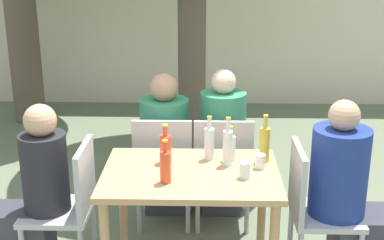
# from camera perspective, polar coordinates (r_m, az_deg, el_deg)

# --- Properties ---
(cafe_building_wall) EXTENTS (10.00, 0.08, 2.80)m
(cafe_building_wall) POSITION_cam_1_polar(r_m,az_deg,el_deg) (7.33, 0.81, 12.47)
(cafe_building_wall) COLOR beige
(cafe_building_wall) RESTS_ON ground_plane
(dining_table_front) EXTENTS (1.14, 0.80, 0.75)m
(dining_table_front) POSITION_cam_1_polar(r_m,az_deg,el_deg) (3.50, -0.13, -7.04)
(dining_table_front) COLOR tan
(dining_table_front) RESTS_ON ground_plane
(patio_chair_0) EXTENTS (0.44, 0.44, 0.92)m
(patio_chair_0) POSITION_cam_1_polar(r_m,az_deg,el_deg) (3.66, -12.91, -8.47)
(patio_chair_0) COLOR #B2B2B7
(patio_chair_0) RESTS_ON ground_plane
(patio_chair_1) EXTENTS (0.44, 0.44, 0.92)m
(patio_chair_1) POSITION_cam_1_polar(r_m,az_deg,el_deg) (3.62, 12.81, -8.78)
(patio_chair_1) COLOR #B2B2B7
(patio_chair_1) RESTS_ON ground_plane
(patio_chair_2) EXTENTS (0.44, 0.44, 0.92)m
(patio_chair_2) POSITION_cam_1_polar(r_m,az_deg,el_deg) (4.14, -3.04, -4.78)
(patio_chair_2) COLOR #B2B2B7
(patio_chair_2) RESTS_ON ground_plane
(patio_chair_3) EXTENTS (0.44, 0.44, 0.92)m
(patio_chair_3) POSITION_cam_1_polar(r_m,az_deg,el_deg) (4.13, 3.29, -4.85)
(patio_chair_3) COLOR #B2B2B7
(patio_chair_3) RESTS_ON ground_plane
(person_seated_0) EXTENTS (0.55, 0.30, 1.19)m
(person_seated_0) POSITION_cam_1_polar(r_m,az_deg,el_deg) (3.72, -16.56, -8.25)
(person_seated_0) COLOR #383842
(person_seated_0) RESTS_ON ground_plane
(person_seated_1) EXTENTS (0.58, 0.37, 1.24)m
(person_seated_1) POSITION_cam_1_polar(r_m,az_deg,el_deg) (3.66, 16.44, -8.21)
(person_seated_1) COLOR #383842
(person_seated_1) RESTS_ON ground_plane
(person_seated_2) EXTENTS (0.38, 0.59, 1.21)m
(person_seated_2) POSITION_cam_1_polar(r_m,az_deg,el_deg) (4.34, -2.81, -3.30)
(person_seated_2) COLOR #383842
(person_seated_2) RESTS_ON ground_plane
(person_seated_3) EXTENTS (0.36, 0.58, 1.24)m
(person_seated_3) POSITION_cam_1_polar(r_m,az_deg,el_deg) (4.33, 3.21, -3.21)
(person_seated_3) COLOR #383842
(person_seated_3) RESTS_ON ground_plane
(water_bottle_0) EXTENTS (0.07, 0.07, 0.33)m
(water_bottle_0) POSITION_cam_1_polar(r_m,az_deg,el_deg) (3.51, 3.83, -2.87)
(water_bottle_0) COLOR silver
(water_bottle_0) RESTS_ON dining_table_front
(water_bottle_1) EXTENTS (0.07, 0.07, 0.24)m
(water_bottle_1) POSITION_cam_1_polar(r_m,az_deg,el_deg) (3.60, 4.09, -2.93)
(water_bottle_1) COLOR silver
(water_bottle_1) RESTS_ON dining_table_front
(oil_cruet_2) EXTENTS (0.07, 0.07, 0.33)m
(oil_cruet_2) POSITION_cam_1_polar(r_m,az_deg,el_deg) (3.59, 7.75, -2.50)
(oil_cruet_2) COLOR gold
(oil_cruet_2) RESTS_ON dining_table_front
(soda_bottle_3) EXTENTS (0.07, 0.07, 0.28)m
(soda_bottle_3) POSITION_cam_1_polar(r_m,az_deg,el_deg) (3.26, -2.85, -4.93)
(soda_bottle_3) COLOR #DB4C2D
(soda_bottle_3) RESTS_ON dining_table_front
(water_bottle_4) EXTENTS (0.07, 0.07, 0.30)m
(water_bottle_4) POSITION_cam_1_polar(r_m,az_deg,el_deg) (3.61, 1.85, -2.43)
(water_bottle_4) COLOR silver
(water_bottle_4) RESTS_ON dining_table_front
(soda_bottle_5) EXTENTS (0.08, 0.08, 0.27)m
(soda_bottle_5) POSITION_cam_1_polar(r_m,az_deg,el_deg) (3.55, -2.85, -3.01)
(soda_bottle_5) COLOR #DB4C2D
(soda_bottle_5) RESTS_ON dining_table_front
(drinking_glass_0) EXTENTS (0.07, 0.07, 0.10)m
(drinking_glass_0) POSITION_cam_1_polar(r_m,az_deg,el_deg) (3.51, 7.28, -4.40)
(drinking_glass_0) COLOR white
(drinking_glass_0) RESTS_ON dining_table_front
(drinking_glass_1) EXTENTS (0.07, 0.07, 0.10)m
(drinking_glass_1) POSITION_cam_1_polar(r_m,az_deg,el_deg) (3.36, 5.65, -5.36)
(drinking_glass_1) COLOR silver
(drinking_glass_1) RESTS_ON dining_table_front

